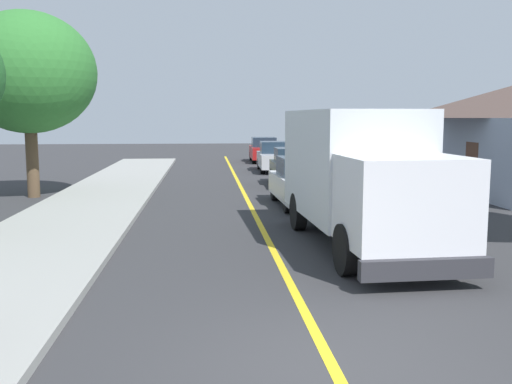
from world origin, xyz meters
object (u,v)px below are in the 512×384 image
object	(u,v)px
parked_car_near	(303,183)
parked_car_furthest	(264,150)
parked_car_mid	(294,168)
parked_car_far	(275,157)
street_tree_down_block	(28,73)
box_truck	(360,171)

from	to	relation	value
parked_car_near	parked_car_furthest	size ratio (longest dim) A/B	1.00
parked_car_near	parked_car_mid	size ratio (longest dim) A/B	1.00
parked_car_near	parked_car_furthest	distance (m)	19.52
parked_car_far	street_tree_down_block	bearing A→B (deg)	-137.36
street_tree_down_block	parked_car_far	bearing A→B (deg)	42.64
parked_car_far	street_tree_down_block	distance (m)	14.67
parked_car_far	parked_car_furthest	world-z (taller)	same
parked_car_far	parked_car_furthest	xyz separation A→B (m)	(0.08, 6.91, 0.00)
box_truck	parked_car_near	size ratio (longest dim) A/B	1.64
parked_car_near	parked_car_mid	distance (m)	5.91
parked_car_near	parked_car_far	world-z (taller)	same
parked_car_mid	parked_car_far	xyz separation A→B (m)	(-0.03, 6.71, 0.00)
parked_car_mid	parked_car_far	world-z (taller)	same
parked_car_near	parked_car_furthest	world-z (taller)	same
parked_car_furthest	street_tree_down_block	bearing A→B (deg)	-122.45
parked_car_mid	parked_car_furthest	distance (m)	13.62
parked_car_near	parked_car_furthest	xyz separation A→B (m)	(0.63, 19.51, 0.00)
parked_car_near	parked_car_far	size ratio (longest dim) A/B	1.00
parked_car_furthest	parked_car_mid	bearing A→B (deg)	-90.23
box_truck	parked_car_far	xyz separation A→B (m)	(0.26, 18.70, -0.97)
box_truck	parked_car_mid	distance (m)	12.04
box_truck	parked_car_far	bearing A→B (deg)	89.20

